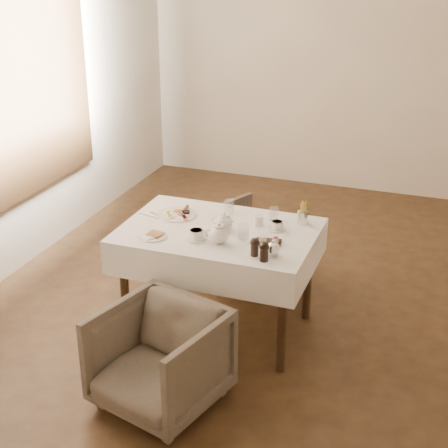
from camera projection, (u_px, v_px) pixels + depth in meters
room at (24, 66)px, 5.29m from camera, size 5.00×5.00×5.00m
table at (219, 245)px, 4.57m from camera, size 1.28×0.88×0.75m
armchair_near at (159, 359)px, 3.95m from camera, size 0.80×0.81×0.61m
armchair_far at (252, 244)px, 5.38m from camera, size 0.84×0.85×0.59m
breakfast_plate at (177, 214)px, 4.74m from camera, size 0.27×0.27×0.03m
side_plate at (152, 236)px, 4.41m from camera, size 0.20×0.18×0.02m
teapot_centre at (224, 221)px, 4.50m from camera, size 0.17×0.14×0.12m
teapot_front at (219, 233)px, 4.29m from camera, size 0.20×0.16×0.14m
creamer at (259, 221)px, 4.56m from camera, size 0.07×0.07×0.07m
teacup_near at (196, 235)px, 4.36m from camera, size 0.14×0.14×0.07m
teacup_far at (277, 226)px, 4.50m from camera, size 0.12×0.12×0.06m
glass_left at (229, 206)px, 4.77m from camera, size 0.07×0.07×0.09m
glass_mid at (244, 232)px, 4.37m from camera, size 0.09×0.09×0.10m
glass_right at (274, 214)px, 4.65m from camera, size 0.07×0.07×0.09m
condiment_board at (268, 241)px, 4.32m from camera, size 0.18×0.13×0.04m
pepper_mill_left at (255, 247)px, 4.14m from camera, size 0.08×0.08×0.12m
pepper_mill_right at (264, 251)px, 4.07m from camera, size 0.07×0.07×0.13m
silver_pot at (273, 248)px, 4.14m from camera, size 0.12×0.11×0.11m
fries_cup at (303, 214)px, 4.58m from camera, size 0.07×0.07×0.16m
cutlery_fork at (159, 216)px, 4.73m from camera, size 0.17×0.09×0.00m
cutlery_knife at (149, 216)px, 4.72m from camera, size 0.18×0.06×0.00m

